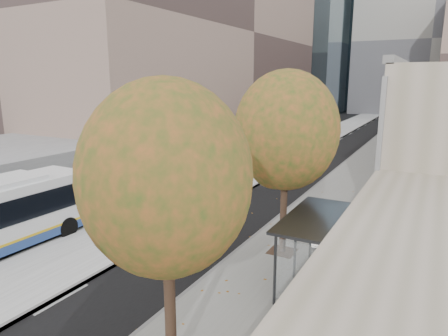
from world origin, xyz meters
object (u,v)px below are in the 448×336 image
Objects in this scene: distant_car at (293,133)px; bus_shelter at (320,229)px; bus_far at (199,152)px; cyclist at (196,244)px.

bus_shelter is at bearing -55.84° from distant_car.
distant_car is at bearing 89.03° from bus_far.
bus_shelter is 1.19× the size of distant_car.
distant_car is (-8.26, 36.00, -0.22)m from cyclist.
cyclist reaches higher than distant_car.
distant_car is at bearing 110.23° from bus_shelter.
distant_car is (0.20, 22.07, -1.03)m from bus_far.
bus_shelter is 5.01m from cyclist.
bus_far reaches higher than distant_car.
bus_far reaches higher than bus_shelter.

